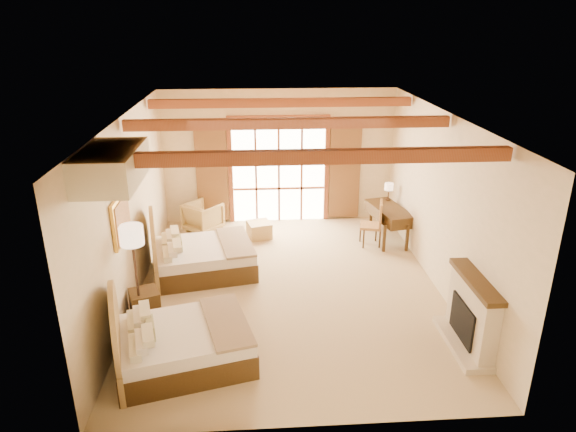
{
  "coord_description": "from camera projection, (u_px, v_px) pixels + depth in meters",
  "views": [
    {
      "loc": [
        -0.6,
        -8.43,
        4.72
      ],
      "look_at": [
        -0.0,
        0.2,
        1.36
      ],
      "focal_mm": 32.0,
      "sensor_mm": 36.0,
      "label": 1
    }
  ],
  "objects": [
    {
      "name": "armchair",
      "position": [
        203.0,
        217.0,
        12.03
      ],
      "size": [
        1.05,
        1.05,
        0.69
      ],
      "primitive_type": "imported",
      "rotation": [
        0.0,
        0.0,
        -3.85
      ],
      "color": "#A48649",
      "rests_on": "floor"
    },
    {
      "name": "desk_lamp",
      "position": [
        389.0,
        187.0,
        11.8
      ],
      "size": [
        0.2,
        0.2,
        0.4
      ],
      "color": "#37251C",
      "rests_on": "desk"
    },
    {
      "name": "desk",
      "position": [
        388.0,
        222.0,
        11.54
      ],
      "size": [
        0.88,
        1.5,
        0.76
      ],
      "rotation": [
        0.0,
        0.0,
        0.21
      ],
      "color": "#443015",
      "rests_on": "floor"
    },
    {
      "name": "floor_lamp",
      "position": [
        132.0,
        242.0,
        7.91
      ],
      "size": [
        0.37,
        0.37,
        1.74
      ],
      "color": "#37251C",
      "rests_on": "floor"
    },
    {
      "name": "ottoman",
      "position": [
        259.0,
        230.0,
        11.73
      ],
      "size": [
        0.61,
        0.61,
        0.36
      ],
      "primitive_type": "cube",
      "rotation": [
        0.0,
        0.0,
        0.27
      ],
      "color": "tan",
      "rests_on": "floor"
    },
    {
      "name": "ceiling",
      "position": [
        289.0,
        116.0,
        8.43
      ],
      "size": [
        7.0,
        7.0,
        0.0
      ],
      "primitive_type": "plane",
      "rotation": [
        3.14,
        0.0,
        0.0
      ],
      "color": "#B7753E",
      "rests_on": "ground"
    },
    {
      "name": "bed_far",
      "position": [
        196.0,
        255.0,
        10.01
      ],
      "size": [
        2.18,
        1.79,
        1.26
      ],
      "rotation": [
        0.0,
        0.0,
        0.2
      ],
      "color": "#443015",
      "rests_on": "floor"
    },
    {
      "name": "floor",
      "position": [
        289.0,
        287.0,
        9.59
      ],
      "size": [
        7.0,
        7.0,
        0.0
      ],
      "primitive_type": "plane",
      "color": "tan",
      "rests_on": "ground"
    },
    {
      "name": "canopy_valance",
      "position": [
        112.0,
        166.0,
        6.5
      ],
      "size": [
        0.7,
        1.4,
        0.45
      ],
      "primitive_type": "cube",
      "color": "#F1E9BD",
      "rests_on": "ceiling"
    },
    {
      "name": "french_doors",
      "position": [
        279.0,
        172.0,
        12.33
      ],
      "size": [
        3.95,
        0.08,
        2.6
      ],
      "color": "white",
      "rests_on": "ground"
    },
    {
      "name": "fireplace",
      "position": [
        470.0,
        317.0,
        7.71
      ],
      "size": [
        0.46,
        1.4,
        1.16
      ],
      "color": "#C5B898",
      "rests_on": "ground"
    },
    {
      "name": "desk_chair",
      "position": [
        371.0,
        231.0,
        11.28
      ],
      "size": [
        0.55,
        0.54,
        1.02
      ],
      "rotation": [
        0.0,
        0.0,
        -0.25
      ],
      "color": "#B68147",
      "rests_on": "floor"
    },
    {
      "name": "bed_near",
      "position": [
        174.0,
        341.0,
        7.36
      ],
      "size": [
        2.2,
        1.83,
        1.24
      ],
      "rotation": [
        0.0,
        0.0,
        0.25
      ],
      "color": "#443015",
      "rests_on": "floor"
    },
    {
      "name": "ceiling_beams",
      "position": [
        289.0,
        123.0,
        8.47
      ],
      "size": [
        5.39,
        4.6,
        0.18
      ],
      "primitive_type": null,
      "color": "brown",
      "rests_on": "ceiling"
    },
    {
      "name": "wall_left",
      "position": [
        130.0,
        211.0,
        8.83
      ],
      "size": [
        0.0,
        7.0,
        7.0
      ],
      "primitive_type": "plane",
      "rotation": [
        1.57,
        0.0,
        1.57
      ],
      "color": "beige",
      "rests_on": "ground"
    },
    {
      "name": "wall_back",
      "position": [
        279.0,
        157.0,
        12.26
      ],
      "size": [
        5.5,
        0.0,
        5.5
      ],
      "primitive_type": "plane",
      "rotation": [
        1.57,
        0.0,
        0.0
      ],
      "color": "beige",
      "rests_on": "ground"
    },
    {
      "name": "nightstand",
      "position": [
        145.0,
        306.0,
        8.46
      ],
      "size": [
        0.58,
        0.58,
        0.54
      ],
      "primitive_type": "cube",
      "rotation": [
        0.0,
        0.0,
        0.36
      ],
      "color": "#443015",
      "rests_on": "floor"
    },
    {
      "name": "wall_right",
      "position": [
        442.0,
        204.0,
        9.18
      ],
      "size": [
        0.0,
        7.0,
        7.0
      ],
      "primitive_type": "plane",
      "rotation": [
        1.57,
        0.0,
        -1.57
      ],
      "color": "beige",
      "rests_on": "ground"
    },
    {
      "name": "painting",
      "position": [
        121.0,
        219.0,
        8.08
      ],
      "size": [
        0.06,
        0.95,
        0.75
      ],
      "color": "gold",
      "rests_on": "wall_left"
    }
  ]
}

